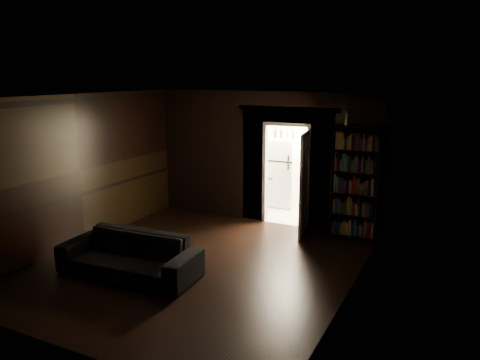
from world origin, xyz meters
name	(u,v)px	position (x,y,z in m)	size (l,w,h in m)	color
ground	(197,266)	(0.00, 0.00, 0.00)	(5.50, 5.50, 0.00)	black
room_walls	(226,157)	(-0.01, 1.07, 1.68)	(5.02, 5.61, 2.84)	black
kitchen_alcove	(303,160)	(0.50, 3.87, 1.21)	(2.20, 1.80, 2.60)	beige
sofa	(129,249)	(-0.79, -0.76, 0.44)	(2.27, 0.98, 0.87)	black
bookshelf	(355,183)	(2.00, 2.55, 1.10)	(0.90, 0.32, 2.20)	black
refrigerator	(283,172)	(-0.10, 4.11, 0.82)	(0.74, 0.68, 1.65)	silver
door	(304,185)	(1.05, 2.31, 1.02)	(0.85, 0.05, 2.05)	white
figurine	(347,118)	(1.77, 2.54, 2.35)	(0.10, 0.10, 0.29)	silver
bottles	(284,133)	(-0.06, 4.06, 1.79)	(0.67, 0.08, 0.27)	black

